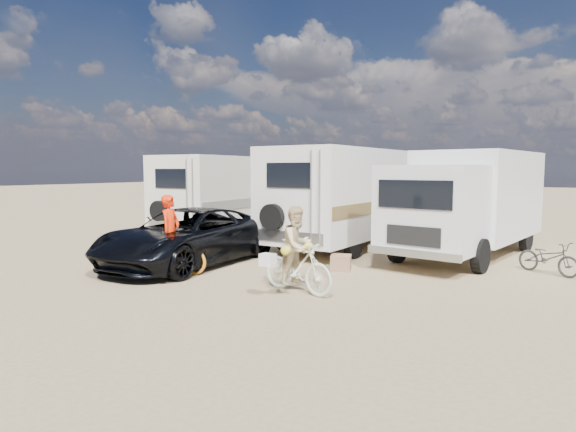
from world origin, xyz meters
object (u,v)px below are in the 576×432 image
Objects in this scene: rv_main at (354,198)px; rv_left at (237,195)px; box_truck at (467,204)px; crate at (341,263)px; bike_man at (171,253)px; bike_parked at (548,258)px; bike_woman at (297,266)px; rider_man at (171,238)px; dark_suv at (187,237)px; rider_woman at (297,254)px; cooler at (255,246)px.

rv_main is 1.03× the size of rv_left.
box_truck is 14.48× the size of crate.
rv_main is at bearing -7.97° from rv_left.
bike_man reaches higher than bike_parked.
bike_woman is 3.72× the size of crate.
rider_man is 1.13× the size of bike_parked.
rv_main reaches higher than bike_woman.
bike_parked is at bearing -25.89° from box_truck.
rider_man is (0.00, 0.00, 0.38)m from bike_man.
dark_suv is 1.12m from bike_man.
rider_woman is at bearing -100.38° from box_truck.
rider_woman is 3.14× the size of cooler.
bike_parked is 3.16× the size of crate.
rider_woman is 2.59m from crate.
bike_parked is (2.25, -1.46, -1.13)m from box_truck.
rv_left is 15.99× the size of crate.
bike_parked is at bearing -6.45° from cooler.
crate is at bearing -69.42° from bike_man.
rider_woman is (3.59, 0.04, -0.07)m from rider_man.
rv_main is 15.60× the size of cooler.
crate is (-0.23, 2.51, -0.61)m from rider_woman.
rv_main reaches higher than box_truck.
bike_man is at bearing -0.00° from rider_man.
box_truck is 8.43m from rider_man.
rider_woman is at bearing -49.37° from rv_left.
rider_man is (-5.56, -6.30, -0.66)m from box_truck.
dark_suv is 1.09m from rider_man.
cooler is (-5.58, -2.78, -1.33)m from box_truck.
box_truck is at bearing -58.05° from bike_man.
rv_left is 1.44× the size of dark_suv.
box_truck is 6.38m from cooler.
dark_suv is 4.12m from rider_woman.
bike_man is 9.19m from bike_parked.
rv_left is 11.46m from bike_parked.
rv_main is at bearing -178.29° from box_truck.
rv_main is at bearing 110.75° from crate.
box_truck is 1.31× the size of dark_suv.
box_truck is at bearing 84.59° from bike_parked.
rv_main is 3.88m from cooler.
bike_man is at bearing -104.20° from rv_main.
box_truck reaches higher than bike_man.
crate is at bearing -68.28° from rv_main.
rv_left is at bearing 113.38° from dark_suv.
cooler is 1.05× the size of crate.
box_truck is 4.58× the size of bike_parked.
bike_man is 3.85× the size of crate.
box_truck is 3.90× the size of bike_woman.
bike_man is (-5.56, -6.30, -1.04)m from box_truck.
crate is (3.78, 1.54, -0.56)m from dark_suv.
box_truck is 2.91m from bike_parked.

